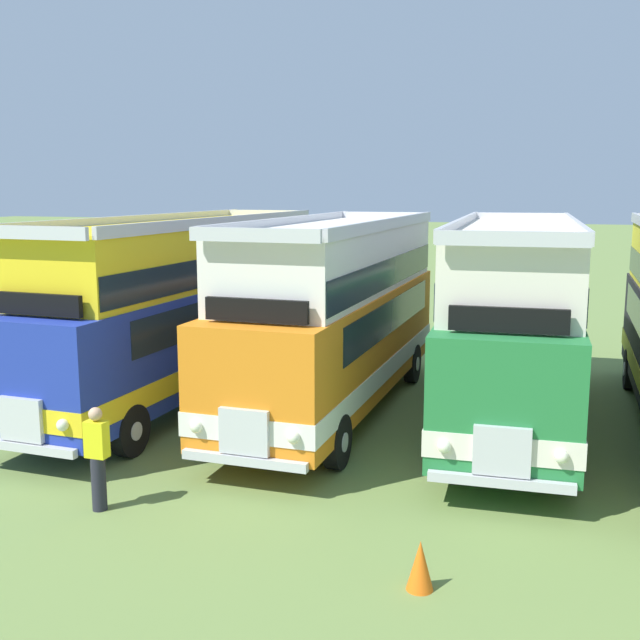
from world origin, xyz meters
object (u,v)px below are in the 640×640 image
bus_third_in_row (513,318)px  marshal_person (98,458)px  cone_mid_row (420,565)px  bus_second_in_row (337,312)px  bus_first_in_row (185,303)px

bus_third_in_row → marshal_person: (-5.94, -7.08, -1.47)m
cone_mid_row → bus_third_in_row: bearing=86.5°
marshal_person → bus_third_in_row: bearing=50.0°
cone_mid_row → marshal_person: size_ratio=0.39×
bus_second_in_row → marshal_person: (-2.00, -6.63, -1.47)m
cone_mid_row → bus_first_in_row: bearing=134.5°
bus_first_in_row → bus_third_in_row: same height
marshal_person → bus_second_in_row: bearing=73.2°
bus_second_in_row → cone_mid_row: bearing=-65.3°
bus_second_in_row → bus_third_in_row: same height
cone_mid_row → bus_second_in_row: bearing=114.7°
bus_second_in_row → bus_third_in_row: size_ratio=0.98×
bus_second_in_row → bus_third_in_row: bearing=6.4°
bus_first_in_row → marshal_person: 7.09m
bus_first_in_row → bus_second_in_row: size_ratio=1.13×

